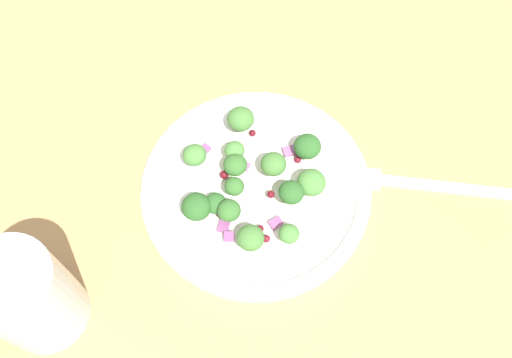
% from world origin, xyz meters
% --- Properties ---
extents(ground_plane, '(1.80, 1.80, 0.02)m').
position_xyz_m(ground_plane, '(0.00, 0.00, -0.01)').
color(ground_plane, tan).
extents(plate, '(0.23, 0.23, 0.02)m').
position_xyz_m(plate, '(-0.01, -0.01, 0.01)').
color(plate, white).
rests_on(plate, ground_plane).
extents(dressing_pool, '(0.13, 0.13, 0.00)m').
position_xyz_m(dressing_pool, '(-0.01, -0.01, 0.01)').
color(dressing_pool, white).
rests_on(dressing_pool, plate).
extents(broccoli_floret_0, '(0.03, 0.03, 0.03)m').
position_xyz_m(broccoli_floret_0, '(0.01, -0.01, 0.03)').
color(broccoli_floret_0, '#9EC684').
rests_on(broccoli_floret_0, plate).
extents(broccoli_floret_1, '(0.02, 0.02, 0.02)m').
position_xyz_m(broccoli_floret_1, '(-0.04, 0.00, 0.03)').
color(broccoli_floret_1, '#9EC684').
rests_on(broccoli_floret_1, plate).
extents(broccoli_floret_2, '(0.02, 0.02, 0.02)m').
position_xyz_m(broccoli_floret_2, '(-0.04, 0.05, 0.03)').
color(broccoli_floret_2, '#ADD18E').
rests_on(broccoli_floret_2, plate).
extents(broccoli_floret_3, '(0.03, 0.03, 0.03)m').
position_xyz_m(broccoli_floret_3, '(0.05, -0.01, 0.03)').
color(broccoli_floret_3, '#9EC684').
rests_on(broccoli_floret_3, plate).
extents(broccoli_floret_4, '(0.03, 0.03, 0.03)m').
position_xyz_m(broccoli_floret_4, '(0.02, -0.05, 0.03)').
color(broccoli_floret_4, '#9EC684').
rests_on(broccoli_floret_4, plate).
extents(broccoli_floret_5, '(0.02, 0.02, 0.03)m').
position_xyz_m(broccoli_floret_5, '(0.00, -0.04, 0.03)').
color(broccoli_floret_5, '#8EB77A').
rests_on(broccoli_floret_5, plate).
extents(broccoli_floret_6, '(0.02, 0.02, 0.02)m').
position_xyz_m(broccoli_floret_6, '(-0.06, 0.00, 0.03)').
color(broccoli_floret_6, '#ADD18E').
rests_on(broccoli_floret_6, plate).
extents(broccoli_floret_7, '(0.03, 0.03, 0.03)m').
position_xyz_m(broccoli_floret_7, '(0.02, 0.06, 0.03)').
color(broccoli_floret_7, '#8EB77A').
rests_on(broccoli_floret_7, plate).
extents(broccoli_floret_8, '(0.03, 0.03, 0.03)m').
position_xyz_m(broccoli_floret_8, '(-0.06, -0.05, 0.03)').
color(broccoli_floret_8, '#9EC684').
rests_on(broccoli_floret_8, plate).
extents(broccoli_floret_9, '(0.02, 0.02, 0.02)m').
position_xyz_m(broccoli_floret_9, '(-0.02, 0.02, 0.03)').
color(broccoli_floret_9, '#ADD18E').
rests_on(broccoli_floret_9, plate).
extents(broccoli_floret_10, '(0.02, 0.02, 0.02)m').
position_xyz_m(broccoli_floret_10, '(-0.01, 0.03, 0.03)').
color(broccoli_floret_10, '#ADD18E').
rests_on(broccoli_floret_10, plate).
extents(broccoli_floret_11, '(0.03, 0.03, 0.03)m').
position_xyz_m(broccoli_floret_11, '(-0.08, 0.01, 0.03)').
color(broccoli_floret_11, '#8EB77A').
rests_on(broccoli_floret_11, plate).
extents(broccoli_floret_12, '(0.02, 0.02, 0.02)m').
position_xyz_m(broccoli_floret_12, '(-0.03, -0.07, 0.03)').
color(broccoli_floret_12, '#8EB77A').
rests_on(broccoli_floret_12, plate).
extents(broccoli_floret_13, '(0.02, 0.02, 0.02)m').
position_xyz_m(broccoli_floret_13, '(-0.06, -0.02, 0.03)').
color(broccoli_floret_13, '#8EB77A').
rests_on(broccoli_floret_13, plate).
extents(cranberry_0, '(0.01, 0.01, 0.01)m').
position_xyz_m(cranberry_0, '(-0.06, 0.00, 0.02)').
color(cranberry_0, maroon).
rests_on(cranberry_0, plate).
extents(cranberry_1, '(0.01, 0.01, 0.01)m').
position_xyz_m(cranberry_1, '(-0.05, -0.06, 0.02)').
color(cranberry_1, maroon).
rests_on(cranberry_1, plate).
extents(cranberry_2, '(0.01, 0.01, 0.01)m').
position_xyz_m(cranberry_2, '(-0.03, 0.02, 0.02)').
color(cranberry_2, maroon).
rests_on(cranberry_2, plate).
extents(cranberry_3, '(0.01, 0.01, 0.01)m').
position_xyz_m(cranberry_3, '(0.04, -0.01, 0.02)').
color(cranberry_3, maroon).
rests_on(cranberry_3, plate).
extents(cranberry_4, '(0.01, 0.01, 0.01)m').
position_xyz_m(cranberry_4, '(0.02, 0.04, 0.02)').
color(cranberry_4, maroon).
rests_on(cranberry_4, plate).
extents(cranberry_5, '(0.01, 0.01, 0.01)m').
position_xyz_m(cranberry_5, '(-0.01, -0.03, 0.02)').
color(cranberry_5, maroon).
rests_on(cranberry_5, plate).
extents(cranberry_6, '(0.01, 0.01, 0.01)m').
position_xyz_m(cranberry_6, '(-0.04, -0.05, 0.02)').
color(cranberry_6, maroon).
rests_on(cranberry_6, plate).
extents(onion_bit_0, '(0.02, 0.02, 0.00)m').
position_xyz_m(onion_bit_0, '(0.04, 0.00, 0.02)').
color(onion_bit_0, '#A35B93').
rests_on(onion_bit_0, plate).
extents(onion_bit_1, '(0.01, 0.01, 0.00)m').
position_xyz_m(onion_bit_1, '(-0.01, 0.02, 0.02)').
color(onion_bit_1, '#A35B93').
rests_on(onion_bit_1, plate).
extents(onion_bit_2, '(0.01, 0.01, 0.00)m').
position_xyz_m(onion_bit_2, '(-0.03, 0.06, 0.02)').
color(onion_bit_2, '#934C84').
rests_on(onion_bit_2, plate).
extents(onion_bit_3, '(0.01, 0.01, 0.01)m').
position_xyz_m(onion_bit_3, '(-0.03, -0.05, 0.02)').
color(onion_bit_3, '#934C84').
rests_on(onion_bit_3, plate).
extents(onion_bit_4, '(0.02, 0.02, 0.00)m').
position_xyz_m(onion_bit_4, '(-0.07, -0.02, 0.02)').
color(onion_bit_4, '#934C84').
rests_on(onion_bit_4, plate).
extents(onion_bit_5, '(0.01, 0.01, 0.01)m').
position_xyz_m(onion_bit_5, '(-0.07, -0.03, 0.02)').
color(onion_bit_5, '#934C84').
rests_on(onion_bit_5, plate).
extents(fork, '(0.14, 0.15, 0.01)m').
position_xyz_m(fork, '(0.12, -0.11, 0.00)').
color(fork, silver).
rests_on(fork, ground_plane).
extents(water_glass, '(0.08, 0.08, 0.11)m').
position_xyz_m(water_glass, '(-0.24, 0.02, 0.05)').
color(water_glass, silver).
rests_on(water_glass, ground_plane).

